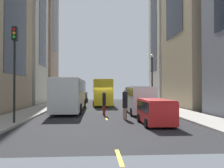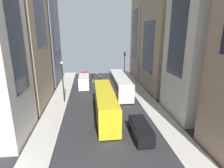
% 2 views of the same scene
% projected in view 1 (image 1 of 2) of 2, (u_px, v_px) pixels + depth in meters
% --- Properties ---
extents(ground_plane, '(41.60, 41.60, 0.00)m').
position_uv_depth(ground_plane, '(103.00, 107.00, 29.11)').
color(ground_plane, '#28282B').
extents(sidewalk_west, '(2.97, 44.00, 0.15)m').
position_uv_depth(sidewalk_west, '(44.00, 107.00, 28.62)').
color(sidewalk_west, '#B2ADA3').
rests_on(sidewalk_west, ground).
extents(sidewalk_east, '(2.97, 44.00, 0.15)m').
position_uv_depth(sidewalk_east, '(160.00, 107.00, 29.61)').
color(sidewalk_east, '#B2ADA3').
rests_on(sidewalk_east, ground).
extents(lane_stripe_0, '(0.16, 2.00, 0.01)m').
position_uv_depth(lane_stripe_0, '(119.00, 157.00, 8.16)').
color(lane_stripe_0, yellow).
rests_on(lane_stripe_0, ground).
extents(lane_stripe_1, '(0.16, 2.00, 0.01)m').
position_uv_depth(lane_stripe_1, '(106.00, 118.00, 18.64)').
color(lane_stripe_1, yellow).
rests_on(lane_stripe_1, ground).
extents(lane_stripe_2, '(0.16, 2.00, 0.01)m').
position_uv_depth(lane_stripe_2, '(103.00, 107.00, 29.11)').
color(lane_stripe_2, yellow).
rests_on(lane_stripe_2, ground).
extents(lane_stripe_3, '(0.16, 2.00, 0.01)m').
position_uv_depth(lane_stripe_3, '(101.00, 102.00, 39.59)').
color(lane_stripe_3, yellow).
rests_on(lane_stripe_3, ground).
extents(lane_stripe_4, '(0.16, 2.00, 0.01)m').
position_uv_depth(lane_stripe_4, '(100.00, 99.00, 50.06)').
color(lane_stripe_4, yellow).
rests_on(lane_stripe_4, ground).
extents(building_west_2, '(9.24, 8.23, 25.71)m').
position_uv_depth(building_west_2, '(12.00, 19.00, 35.04)').
color(building_west_2, beige).
rests_on(building_west_2, ground).
extents(building_east_2, '(8.34, 7.20, 23.67)m').
position_uv_depth(building_east_2, '(177.00, 34.00, 40.08)').
color(building_east_2, beige).
rests_on(building_east_2, ground).
extents(city_bus_white, '(2.80, 12.64, 3.35)m').
position_uv_depth(city_bus_white, '(71.00, 92.00, 25.25)').
color(city_bus_white, silver).
rests_on(city_bus_white, ground).
extents(streetcar_yellow, '(2.70, 12.81, 3.59)m').
position_uv_depth(streetcar_yellow, '(102.00, 90.00, 34.98)').
color(streetcar_yellow, yellow).
rests_on(streetcar_yellow, ground).
extents(delivery_van_white, '(2.25, 5.45, 2.58)m').
position_uv_depth(delivery_van_white, '(139.00, 98.00, 21.83)').
color(delivery_van_white, white).
rests_on(delivery_van_white, ground).
extents(car_red_0, '(1.95, 4.02, 1.69)m').
position_uv_depth(car_red_0, '(155.00, 110.00, 15.41)').
color(car_red_0, red).
rests_on(car_red_0, ground).
extents(car_black_2, '(1.96, 4.76, 1.73)m').
position_uv_depth(car_black_2, '(82.00, 96.00, 40.64)').
color(car_black_2, black).
rests_on(car_black_2, ground).
extents(pedestrian_waiting_curb, '(0.39, 0.39, 2.36)m').
position_uv_depth(pedestrian_waiting_curb, '(125.00, 103.00, 18.01)').
color(pedestrian_waiting_curb, gray).
rests_on(pedestrian_waiting_curb, ground).
extents(pedestrian_crossing_mid, '(0.31, 0.31, 2.21)m').
position_uv_depth(pedestrian_crossing_mid, '(104.00, 102.00, 20.70)').
color(pedestrian_crossing_mid, maroon).
rests_on(pedestrian_crossing_mid, ground).
extents(traffic_light_near_corner, '(0.32, 0.44, 6.36)m').
position_uv_depth(traffic_light_near_corner, '(15.00, 57.00, 15.36)').
color(traffic_light_near_corner, black).
rests_on(traffic_light_near_corner, ground).
extents(streetlamp_near, '(0.44, 0.44, 6.66)m').
position_uv_depth(streetlamp_near, '(152.00, 74.00, 29.69)').
color(streetlamp_near, black).
rests_on(streetlamp_near, ground).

